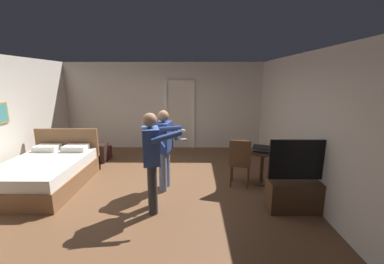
# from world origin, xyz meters

# --- Properties ---
(ground_plane) EXTENTS (6.90, 6.90, 0.00)m
(ground_plane) POSITION_xyz_m (0.00, 0.00, 0.00)
(ground_plane) COLOR brown
(wall_back) EXTENTS (6.25, 0.12, 2.65)m
(wall_back) POSITION_xyz_m (0.00, 3.19, 1.33)
(wall_back) COLOR silver
(wall_back) RESTS_ON ground_plane
(wall_right) EXTENTS (0.12, 6.51, 2.65)m
(wall_right) POSITION_xyz_m (3.06, 0.00, 1.33)
(wall_right) COLOR silver
(wall_right) RESTS_ON ground_plane
(doorway_frame) EXTENTS (0.93, 0.08, 2.13)m
(doorway_frame) POSITION_xyz_m (0.48, 3.11, 1.22)
(doorway_frame) COLOR white
(doorway_frame) RESTS_ON ground_plane
(bed) EXTENTS (1.46, 2.03, 1.02)m
(bed) POSITION_xyz_m (-2.08, 0.26, 0.30)
(bed) COLOR brown
(bed) RESTS_ON ground_plane
(tv_flatscreen) EXTENTS (1.14, 0.40, 1.23)m
(tv_flatscreen) POSITION_xyz_m (2.70, -0.64, 0.36)
(tv_flatscreen) COLOR #4C331E
(tv_flatscreen) RESTS_ON ground_plane
(side_table) EXTENTS (0.60, 0.60, 0.70)m
(side_table) POSITION_xyz_m (2.35, 0.44, 0.47)
(side_table) COLOR #4C331E
(side_table) RESTS_ON ground_plane
(laptop) EXTENTS (0.41, 0.42, 0.15)m
(laptop) POSITION_xyz_m (2.30, 0.40, 0.75)
(laptop) COLOR black
(laptop) RESTS_ON side_table
(bottle_on_table) EXTENTS (0.06, 0.06, 0.27)m
(bottle_on_table) POSITION_xyz_m (2.49, 0.36, 0.81)
(bottle_on_table) COLOR #313125
(bottle_on_table) RESTS_ON side_table
(wooden_chair) EXTENTS (0.51, 0.51, 0.99)m
(wooden_chair) POSITION_xyz_m (1.86, 0.29, 0.54)
(wooden_chair) COLOR brown
(wooden_chair) RESTS_ON ground_plane
(person_blue_shirt) EXTENTS (0.75, 0.59, 1.65)m
(person_blue_shirt) POSITION_xyz_m (0.25, -0.65, 0.95)
(person_blue_shirt) COLOR #333338
(person_blue_shirt) RESTS_ON ground_plane
(person_striped_shirt) EXTENTS (0.59, 0.65, 1.58)m
(person_striped_shirt) POSITION_xyz_m (0.35, 0.17, 0.91)
(person_striped_shirt) COLOR slate
(person_striped_shirt) RESTS_ON ground_plane
(suitcase_dark) EXTENTS (0.46, 0.37, 0.47)m
(suitcase_dark) POSITION_xyz_m (-1.62, 1.78, 0.24)
(suitcase_dark) COLOR black
(suitcase_dark) RESTS_ON ground_plane
(suitcase_small) EXTENTS (0.51, 0.37, 0.32)m
(suitcase_small) POSITION_xyz_m (-1.61, 2.04, 0.16)
(suitcase_small) COLOR #4C1919
(suitcase_small) RESTS_ON ground_plane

